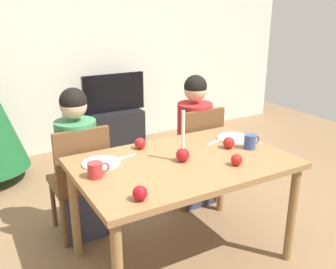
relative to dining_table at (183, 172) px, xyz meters
name	(u,v)px	position (x,y,z in m)	size (l,w,h in m)	color
ground_plane	(182,256)	(0.00, 0.00, -0.67)	(7.68, 7.68, 0.00)	brown
back_wall	(67,43)	(0.00, 2.60, 0.63)	(6.40, 0.10, 2.60)	beige
dining_table	(183,172)	(0.00, 0.00, 0.00)	(1.40, 0.90, 0.75)	olive
chair_left	(81,176)	(-0.52, 0.61, -0.15)	(0.40, 0.40, 0.90)	brown
chair_right	(196,151)	(0.52, 0.61, -0.15)	(0.40, 0.40, 0.90)	brown
person_left_child	(79,167)	(-0.52, 0.64, -0.10)	(0.30, 0.30, 1.17)	#33384C
person_right_child	(194,143)	(0.52, 0.64, -0.10)	(0.30, 0.30, 1.17)	#33384C
tv_stand	(116,129)	(0.44, 2.30, -0.43)	(0.64, 0.40, 0.48)	black
tv	(114,93)	(0.44, 2.30, 0.04)	(0.79, 0.05, 0.46)	black
candle_centerpiece	(183,151)	(-0.01, -0.01, 0.15)	(0.09, 0.09, 0.34)	red
plate_left	(101,163)	(-0.49, 0.21, 0.09)	(0.24, 0.24, 0.01)	white
plate_right	(234,138)	(0.56, 0.17, 0.09)	(0.26, 0.26, 0.01)	silver
mug_left	(96,170)	(-0.58, 0.04, 0.13)	(0.13, 0.09, 0.09)	#B72D2D
mug_right	(250,141)	(0.53, -0.05, 0.13)	(0.13, 0.08, 0.10)	#33477F
fork_left	(125,157)	(-0.32, 0.23, 0.09)	(0.18, 0.01, 0.01)	silver
fork_right	(214,142)	(0.38, 0.17, 0.09)	(0.18, 0.01, 0.01)	silver
apple_near_candle	(140,193)	(-0.48, -0.34, 0.12)	(0.08, 0.08, 0.08)	#AB1017
apple_by_left_plate	(229,143)	(0.40, 0.03, 0.12)	(0.08, 0.08, 0.08)	#B01B18
apple_by_right_mug	(140,143)	(-0.15, 0.33, 0.12)	(0.08, 0.08, 0.08)	#B31918
apple_far_edge	(237,160)	(0.25, -0.24, 0.12)	(0.08, 0.08, 0.08)	red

